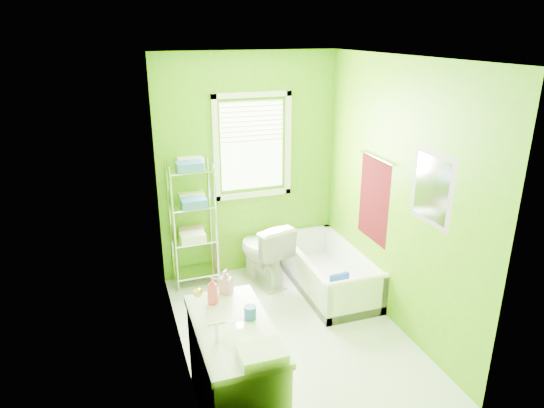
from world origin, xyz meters
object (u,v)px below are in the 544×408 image
object	(u,v)px
wire_shelf_unit	(193,210)
toilet	(263,252)
bathtub	(328,276)
vanity	(235,369)

from	to	relation	value
wire_shelf_unit	toilet	bearing A→B (deg)	-17.08
bathtub	vanity	xyz separation A→B (m)	(-1.49, -1.56, 0.28)
toilet	bathtub	bearing A→B (deg)	134.57
toilet	vanity	distance (m)	2.12
vanity	toilet	bearing A→B (deg)	66.68
vanity	wire_shelf_unit	bearing A→B (deg)	87.41
bathtub	wire_shelf_unit	bearing A→B (deg)	156.05
toilet	vanity	world-z (taller)	vanity
vanity	bathtub	bearing A→B (deg)	46.21
vanity	wire_shelf_unit	distance (m)	2.23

